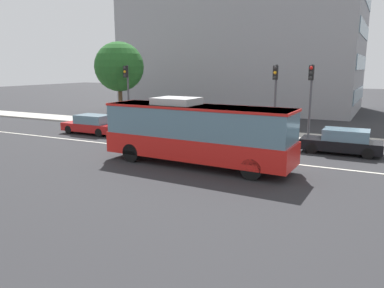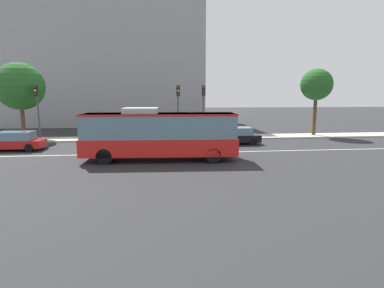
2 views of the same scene
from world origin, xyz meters
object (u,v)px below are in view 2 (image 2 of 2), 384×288
at_px(sedan_black, 235,136).
at_px(sedan_red, 14,141).
at_px(transit_bus, 159,133).
at_px(street_tree_kerbside_centre, 20,86).
at_px(traffic_light_mid_block, 37,103).
at_px(traffic_light_near_corner, 178,103).
at_px(street_tree_kerbside_left, 317,85).
at_px(traffic_light_far_corner, 203,103).

relative_size(sedan_black, sedan_red, 1.00).
bearing_deg(sedan_red, transit_bus, 157.30).
relative_size(sedan_black, street_tree_kerbside_centre, 0.62).
bearing_deg(traffic_light_mid_block, traffic_light_near_corner, 85.56).
height_order(street_tree_kerbside_left, street_tree_kerbside_centre, street_tree_kerbside_centre).
distance_m(transit_bus, street_tree_kerbside_centre, 17.19).
relative_size(sedan_black, street_tree_kerbside_left, 0.65).
relative_size(transit_bus, street_tree_kerbside_left, 1.46).
relative_size(sedan_black, traffic_light_mid_block, 0.87).
bearing_deg(street_tree_kerbside_left, street_tree_kerbside_centre, 178.83).
relative_size(traffic_light_far_corner, street_tree_kerbside_left, 0.75).
xyz_separation_m(traffic_light_far_corner, street_tree_kerbside_left, (11.89, 1.47, 1.71)).
relative_size(sedan_red, traffic_light_near_corner, 0.87).
distance_m(sedan_black, street_tree_kerbside_left, 11.33).
bearing_deg(traffic_light_near_corner, transit_bus, -13.06).
bearing_deg(street_tree_kerbside_centre, sedan_red, -74.24).
xyz_separation_m(transit_bus, sedan_black, (6.60, 6.13, -1.09)).
distance_m(sedan_red, street_tree_kerbside_centre, 7.57).
relative_size(sedan_black, traffic_light_near_corner, 0.87).
xyz_separation_m(sedan_red, street_tree_kerbside_left, (27.31, 5.39, 4.55)).
bearing_deg(traffic_light_mid_block, transit_bus, 46.53).
relative_size(sedan_black, traffic_light_far_corner, 0.87).
relative_size(transit_bus, street_tree_kerbside_centre, 1.39).
relative_size(traffic_light_mid_block, traffic_light_far_corner, 1.00).
distance_m(sedan_black, traffic_light_mid_block, 17.92).
xyz_separation_m(traffic_light_mid_block, street_tree_kerbside_left, (26.94, 1.17, 1.71)).
height_order(traffic_light_mid_block, traffic_light_far_corner, same).
bearing_deg(traffic_light_far_corner, traffic_light_near_corner, -90.10).
height_order(transit_bus, street_tree_kerbside_centre, street_tree_kerbside_centre).
xyz_separation_m(sedan_black, traffic_light_mid_block, (-17.44, 3.00, 2.84)).
xyz_separation_m(sedan_red, traffic_light_near_corner, (13.04, 3.98, 2.84)).
height_order(sedan_red, street_tree_kerbside_centre, street_tree_kerbside_centre).
height_order(sedan_black, street_tree_kerbside_centre, street_tree_kerbside_centre).
bearing_deg(street_tree_kerbside_left, traffic_light_far_corner, -172.97).
height_order(sedan_black, street_tree_kerbside_left, street_tree_kerbside_left).
xyz_separation_m(sedan_black, street_tree_kerbside_centre, (-19.50, 4.76, 4.33)).
bearing_deg(traffic_light_mid_block, sedan_black, 76.87).
relative_size(traffic_light_near_corner, traffic_light_far_corner, 1.00).
distance_m(traffic_light_near_corner, street_tree_kerbside_centre, 14.94).
bearing_deg(sedan_black, street_tree_kerbside_centre, -13.13).
bearing_deg(street_tree_kerbside_centre, traffic_light_mid_block, -40.46).
bearing_deg(sedan_black, transit_bus, 43.45).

